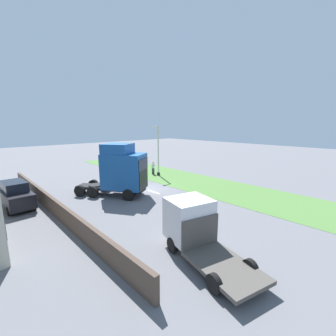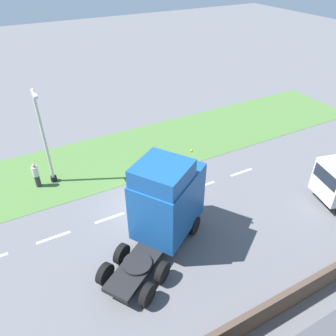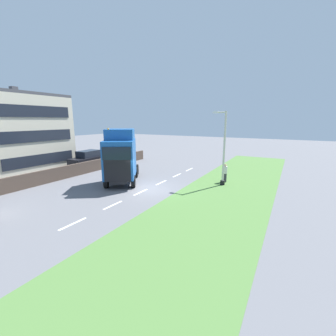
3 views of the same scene
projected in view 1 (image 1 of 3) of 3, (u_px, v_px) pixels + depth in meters
name	position (u px, v px, depth m)	size (l,w,h in m)	color
ground_plane	(148.00, 190.00, 22.89)	(120.00, 120.00, 0.00)	slate
grass_verge	(188.00, 180.00, 26.92)	(7.00, 44.00, 0.01)	#4C7538
lane_markings	(144.00, 189.00, 23.40)	(0.16, 17.80, 0.00)	white
boundary_wall	(53.00, 206.00, 16.73)	(0.25, 24.00, 1.26)	#4C3D33
lorry_cab	(122.00, 170.00, 20.62)	(5.60, 6.70, 5.02)	black
flatbed_truck	(194.00, 225.00, 11.62)	(3.48, 5.90, 2.75)	silver
parked_car	(16.00, 195.00, 17.94)	(2.06, 4.58, 2.13)	black
lamp_post	(158.00, 154.00, 28.84)	(1.32, 0.40, 6.39)	black
pedestrian	(153.00, 168.00, 29.93)	(0.39, 0.39, 1.73)	#333338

